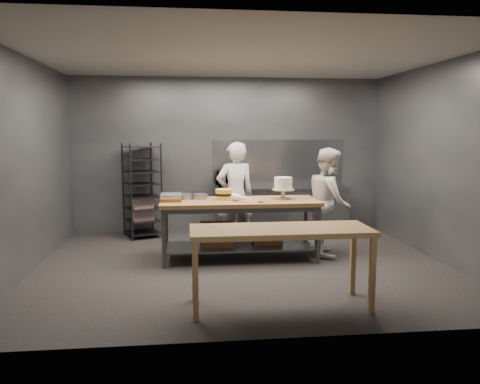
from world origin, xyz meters
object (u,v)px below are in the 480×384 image
object	(u,v)px
chef_behind	(235,195)
layer_cake	(224,194)
microwave	(230,179)
chef_right	(329,201)
work_table	(239,222)
near_counter	(281,236)
speed_rack	(142,191)
frosted_cake_stand	(283,185)

from	to	relation	value
chef_behind	layer_cake	xyz separation A→B (m)	(-0.23, -0.65, 0.11)
microwave	layer_cake	world-z (taller)	microwave
chef_behind	chef_right	bearing A→B (deg)	145.16
work_table	near_counter	bearing A→B (deg)	-83.31
chef_behind	microwave	world-z (taller)	chef_behind
microwave	chef_behind	bearing A→B (deg)	-90.61
chef_right	chef_behind	bearing A→B (deg)	77.86
chef_behind	speed_rack	bearing A→B (deg)	-43.54
microwave	speed_rack	bearing A→B (deg)	-177.23
chef_behind	frosted_cake_stand	size ratio (longest dim) A/B	5.26
layer_cake	microwave	bearing A→B (deg)	81.94
near_counter	chef_behind	size ratio (longest dim) A/B	1.12
work_table	chef_right	distance (m)	1.49
speed_rack	layer_cake	world-z (taller)	speed_rack
microwave	frosted_cake_stand	world-z (taller)	frosted_cake_stand
work_table	layer_cake	bearing A→B (deg)	162.64
frosted_cake_stand	layer_cake	size ratio (longest dim) A/B	1.24
work_table	frosted_cake_stand	bearing A→B (deg)	0.42
work_table	layer_cake	distance (m)	0.49
speed_rack	microwave	size ratio (longest dim) A/B	3.23
near_counter	microwave	distance (m)	3.87
near_counter	frosted_cake_stand	world-z (taller)	frosted_cake_stand
near_counter	layer_cake	size ratio (longest dim) A/B	7.28
speed_rack	layer_cake	xyz separation A→B (m)	(1.41, -1.66, 0.14)
chef_right	frosted_cake_stand	bearing A→B (deg)	108.82
near_counter	frosted_cake_stand	size ratio (longest dim) A/B	5.88
microwave	near_counter	bearing A→B (deg)	-86.84
work_table	chef_right	world-z (taller)	chef_right
microwave	frosted_cake_stand	size ratio (longest dim) A/B	1.59
microwave	layer_cake	xyz separation A→B (m)	(-0.25, -1.74, -0.05)
chef_right	speed_rack	bearing A→B (deg)	73.06
chef_behind	microwave	xyz separation A→B (m)	(0.01, 1.09, 0.16)
microwave	chef_right	bearing A→B (deg)	-49.78
chef_behind	chef_right	distance (m)	1.56
near_counter	microwave	size ratio (longest dim) A/B	3.69
speed_rack	chef_right	xyz separation A→B (m)	(3.08, -1.61, -0.00)
layer_cake	frosted_cake_stand	bearing A→B (deg)	-3.98
frosted_cake_stand	chef_right	bearing A→B (deg)	8.17
chef_behind	chef_right	size ratio (longest dim) A/B	1.05
chef_right	microwave	xyz separation A→B (m)	(-1.43, 1.69, 0.20)
chef_right	layer_cake	bearing A→B (deg)	102.26
work_table	chef_behind	size ratio (longest dim) A/B	1.34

